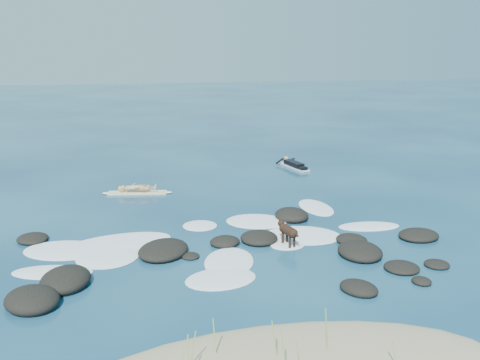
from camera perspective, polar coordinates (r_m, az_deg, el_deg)
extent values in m
plane|color=#0A2642|center=(17.85, -2.93, -6.16)|extent=(160.00, 160.00, 0.00)
cylinder|color=#89A750|center=(11.02, 9.23, -15.85)|extent=(0.15, 0.11, 1.13)
cylinder|color=#89A750|center=(10.80, 3.75, -16.95)|extent=(0.17, 0.05, 0.94)
cylinder|color=#89A750|center=(10.22, 4.74, -18.34)|extent=(0.15, 0.16, 1.11)
cylinder|color=#89A750|center=(10.99, -2.72, -16.60)|extent=(0.06, 0.15, 0.85)
cylinder|color=#89A750|center=(10.95, 16.21, -17.64)|extent=(0.18, 0.07, 0.74)
cylinder|color=#89A750|center=(10.66, -5.05, -17.71)|extent=(0.16, 0.05, 0.85)
ellipsoid|color=black|center=(16.62, -8.18, -7.42)|extent=(2.17, 2.32, 0.46)
ellipsoid|color=black|center=(16.27, -5.30, -8.09)|extent=(0.60, 0.63, 0.16)
ellipsoid|color=black|center=(15.33, 18.80, -10.20)|extent=(0.61, 0.64, 0.22)
ellipsoid|color=black|center=(19.79, 5.53, -3.77)|extent=(1.29, 1.44, 0.52)
ellipsoid|color=black|center=(14.30, -21.30, -11.84)|extent=(1.84, 1.95, 0.55)
ellipsoid|color=black|center=(17.21, -1.63, -6.61)|extent=(1.16, 1.09, 0.35)
ellipsoid|color=black|center=(16.02, 16.87, -8.93)|extent=(1.03, 1.03, 0.26)
ellipsoid|color=black|center=(18.80, -21.25, -5.85)|extent=(1.27, 1.33, 0.28)
ellipsoid|color=black|center=(15.15, -18.11, -10.08)|extent=(1.53, 1.83, 0.56)
ellipsoid|color=black|center=(17.52, 2.04, -6.20)|extent=(1.54, 1.60, 0.39)
ellipsoid|color=black|center=(18.74, 18.52, -5.61)|extent=(1.65, 1.49, 0.36)
ellipsoid|color=black|center=(16.51, -7.21, -7.67)|extent=(0.93, 1.11, 0.32)
ellipsoid|color=black|center=(14.41, 12.55, -11.21)|extent=(1.25, 1.34, 0.35)
ellipsoid|color=black|center=(17.77, 11.81, -6.27)|extent=(1.28, 1.32, 0.32)
ellipsoid|color=black|center=(16.76, 12.67, -7.44)|extent=(1.56, 1.81, 0.46)
ellipsoid|color=black|center=(16.59, 20.26, -8.45)|extent=(0.80, 0.79, 0.22)
ellipsoid|color=white|center=(21.26, 8.10, -2.92)|extent=(1.19, 2.38, 0.12)
ellipsoid|color=white|center=(18.13, 6.74, -5.88)|extent=(3.05, 2.66, 0.12)
ellipsoid|color=white|center=(16.07, -19.37, -9.28)|extent=(2.47, 1.52, 0.12)
ellipsoid|color=white|center=(19.00, -4.30, -4.88)|extent=(1.52, 1.51, 0.12)
ellipsoid|color=white|center=(19.41, 13.59, -4.84)|extent=(2.31, 1.25, 0.12)
ellipsoid|color=white|center=(16.75, -13.90, -7.91)|extent=(2.52, 2.58, 0.12)
ellipsoid|color=white|center=(17.61, -18.29, -7.13)|extent=(2.92, 2.43, 0.12)
ellipsoid|color=white|center=(17.73, -12.94, -6.62)|extent=(3.86, 2.50, 0.12)
ellipsoid|color=white|center=(14.80, -2.06, -10.50)|extent=(2.20, 1.75, 0.12)
ellipsoid|color=white|center=(15.90, -1.18, -8.70)|extent=(2.06, 2.60, 0.12)
ellipsoid|color=white|center=(19.42, 1.77, -4.43)|extent=(2.69, 2.40, 0.12)
ellipsoid|color=white|center=(17.21, 5.07, -6.95)|extent=(1.10, 0.90, 0.12)
cube|color=beige|center=(23.45, -10.89, -1.35)|extent=(2.55, 0.95, 0.08)
ellipsoid|color=beige|center=(23.31, -7.84, -1.32)|extent=(0.54, 0.37, 0.09)
ellipsoid|color=beige|center=(23.65, -13.89, -1.38)|extent=(0.54, 0.37, 0.09)
imported|color=tan|center=(23.24, -10.98, 0.68)|extent=(0.49, 0.65, 1.63)
cube|color=silver|center=(28.14, 5.76, 1.41)|extent=(0.98, 2.42, 0.09)
ellipsoid|color=silver|center=(29.15, 4.61, 1.87)|extent=(0.38, 0.56, 0.09)
cube|color=black|center=(28.11, 5.77, 1.73)|extent=(0.70, 1.51, 0.24)
sphere|color=tan|center=(28.79, 4.95, 2.30)|extent=(0.29, 0.29, 0.25)
cylinder|color=black|center=(28.82, 4.26, 2.04)|extent=(0.55, 0.41, 0.27)
cylinder|color=black|center=(29.10, 5.31, 2.14)|extent=(0.60, 0.22, 0.27)
cube|color=black|center=(27.44, 6.60, 1.31)|extent=(0.47, 0.65, 0.15)
cylinder|color=black|center=(16.94, 5.21, -5.42)|extent=(0.43, 0.68, 0.30)
sphere|color=black|center=(17.16, 4.72, -5.15)|extent=(0.38, 0.38, 0.32)
sphere|color=black|center=(16.71, 5.71, -5.71)|extent=(0.34, 0.34, 0.29)
sphere|color=black|center=(17.28, 4.41, -4.64)|extent=(0.27, 0.27, 0.23)
cone|color=black|center=(17.39, 4.19, -4.56)|extent=(0.15, 0.16, 0.12)
cone|color=black|center=(17.21, 4.27, -4.39)|extent=(0.12, 0.10, 0.11)
cone|color=black|center=(17.27, 4.61, -4.33)|extent=(0.12, 0.10, 0.11)
cylinder|color=black|center=(17.18, 4.58, -6.28)|extent=(0.09, 0.09, 0.41)
cylinder|color=black|center=(17.26, 5.04, -6.19)|extent=(0.09, 0.09, 0.41)
cylinder|color=black|center=(16.84, 5.33, -6.72)|extent=(0.09, 0.09, 0.41)
cylinder|color=black|center=(16.92, 5.80, -6.63)|extent=(0.09, 0.09, 0.41)
cylinder|color=black|center=(16.59, 5.97, -5.67)|extent=(0.12, 0.30, 0.18)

